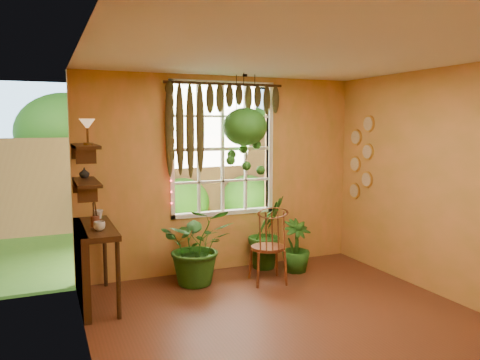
# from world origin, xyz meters

# --- Properties ---
(floor) EXTENTS (4.50, 4.50, 0.00)m
(floor) POSITION_xyz_m (0.00, 0.00, 0.00)
(floor) COLOR #5A2A19
(floor) RESTS_ON ground
(ceiling) EXTENTS (4.50, 4.50, 0.00)m
(ceiling) POSITION_xyz_m (0.00, 0.00, 2.70)
(ceiling) COLOR white
(ceiling) RESTS_ON wall_back
(wall_back) EXTENTS (4.00, 0.00, 4.00)m
(wall_back) POSITION_xyz_m (0.00, 2.25, 1.35)
(wall_back) COLOR #E8944F
(wall_back) RESTS_ON floor
(wall_left) EXTENTS (0.00, 4.50, 4.50)m
(wall_left) POSITION_xyz_m (-2.00, 0.00, 1.35)
(wall_left) COLOR #E8944F
(wall_left) RESTS_ON floor
(wall_right) EXTENTS (0.00, 4.50, 4.50)m
(wall_right) POSITION_xyz_m (2.00, 0.00, 1.35)
(wall_right) COLOR #E8944F
(wall_right) RESTS_ON floor
(window) EXTENTS (1.52, 0.10, 1.86)m
(window) POSITION_xyz_m (0.00, 2.28, 1.70)
(window) COLOR white
(window) RESTS_ON wall_back
(valance_vine) EXTENTS (1.70, 0.12, 1.10)m
(valance_vine) POSITION_xyz_m (-0.08, 2.16, 2.28)
(valance_vine) COLOR #3E2711
(valance_vine) RESTS_ON window
(string_lights) EXTENTS (0.03, 0.03, 1.54)m
(string_lights) POSITION_xyz_m (-0.76, 2.19, 1.75)
(string_lights) COLOR #FF2633
(string_lights) RESTS_ON window
(wall_plates) EXTENTS (0.04, 0.32, 1.10)m
(wall_plates) POSITION_xyz_m (1.98, 1.79, 1.55)
(wall_plates) COLOR #FFF5D0
(wall_plates) RESTS_ON wall_right
(counter_ledge) EXTENTS (0.40, 1.20, 0.90)m
(counter_ledge) POSITION_xyz_m (-1.91, 1.60, 0.55)
(counter_ledge) COLOR #3E2711
(counter_ledge) RESTS_ON floor
(shelf_lower) EXTENTS (0.25, 0.90, 0.04)m
(shelf_lower) POSITION_xyz_m (-1.88, 1.60, 1.40)
(shelf_lower) COLOR #3E2711
(shelf_lower) RESTS_ON wall_left
(shelf_upper) EXTENTS (0.25, 0.90, 0.04)m
(shelf_upper) POSITION_xyz_m (-1.88, 1.60, 1.80)
(shelf_upper) COLOR #3E2711
(shelf_upper) RESTS_ON wall_left
(backyard) EXTENTS (14.00, 10.00, 12.00)m
(backyard) POSITION_xyz_m (0.24, 6.87, 1.28)
(backyard) COLOR #32621C
(backyard) RESTS_ON ground
(windsor_chair) EXTENTS (0.50, 0.52, 1.16)m
(windsor_chair) POSITION_xyz_m (0.31, 1.46, 0.34)
(windsor_chair) COLOR brown
(windsor_chair) RESTS_ON floor
(potted_plant_left) EXTENTS (1.09, 1.01, 1.01)m
(potted_plant_left) POSITION_xyz_m (-0.54, 1.78, 0.50)
(potted_plant_left) COLOR #164B14
(potted_plant_left) RESTS_ON floor
(potted_plant_mid) EXTENTS (0.68, 0.60, 1.03)m
(potted_plant_mid) POSITION_xyz_m (0.59, 2.05, 0.52)
(potted_plant_mid) COLOR #164B14
(potted_plant_mid) RESTS_ON floor
(potted_plant_right) EXTENTS (0.44, 0.44, 0.72)m
(potted_plant_right) POSITION_xyz_m (0.87, 1.73, 0.36)
(potted_plant_right) COLOR #164B14
(potted_plant_right) RESTS_ON floor
(hanging_basket) EXTENTS (0.60, 0.60, 1.35)m
(hanging_basket) POSITION_xyz_m (0.20, 1.95, 1.93)
(hanging_basket) COLOR black
(hanging_basket) RESTS_ON ceiling
(cup_a) EXTENTS (0.13, 0.13, 0.10)m
(cup_a) POSITION_xyz_m (-1.78, 1.35, 0.95)
(cup_a) COLOR silver
(cup_a) RESTS_ON counter_ledge
(cup_b) EXTENTS (0.15, 0.15, 0.11)m
(cup_b) POSITION_xyz_m (-1.72, 2.01, 0.95)
(cup_b) COLOR beige
(cup_b) RESTS_ON counter_ledge
(brush_jar) EXTENTS (0.10, 0.10, 0.36)m
(brush_jar) POSITION_xyz_m (-1.80, 1.57, 1.04)
(brush_jar) COLOR brown
(brush_jar) RESTS_ON counter_ledge
(shelf_vase) EXTENTS (0.14, 0.14, 0.12)m
(shelf_vase) POSITION_xyz_m (-1.87, 1.90, 1.48)
(shelf_vase) COLOR #B2AD99
(shelf_vase) RESTS_ON shelf_lower
(tiffany_lamp) EXTENTS (0.17, 0.17, 0.28)m
(tiffany_lamp) POSITION_xyz_m (-1.86, 1.42, 2.02)
(tiffany_lamp) COLOR brown
(tiffany_lamp) RESTS_ON shelf_upper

